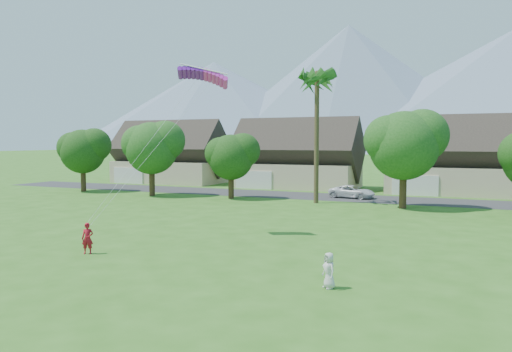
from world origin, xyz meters
The scene contains 10 objects.
ground centered at (0.00, 0.00, 0.00)m, with size 500.00×500.00×0.00m, color #2D6019.
street centered at (0.00, 34.00, 0.01)m, with size 90.00×7.00×0.01m, color #2D2D30.
kite_flyer centered at (-6.50, 3.12, 0.81)m, with size 0.59×0.39×1.63m, color #A51220.
watcher centered at (6.59, 2.31, 0.72)m, with size 0.70×0.46×1.44m, color silver.
parked_car centered at (0.15, 34.00, 0.65)m, with size 2.16×4.68×1.30m, color silver.
mountain_ridge centered at (10.40, 260.00, 29.07)m, with size 540.00×240.00×70.00m.
houses_row centered at (0.49, 42.99, 3.44)m, with size 72.75×8.19×8.86m.
tree_row centered at (-1.14, 27.92, 4.89)m, with size 62.27×6.67×8.45m.
fan_palm centered at (-2.00, 28.50, 11.80)m, with size 3.00×3.00×13.80m.
parafoil_kite centered at (-3.69, 10.38, 9.94)m, with size 3.34×1.51×0.50m.
Camera 1 is at (11.85, -16.65, 5.84)m, focal length 35.00 mm.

